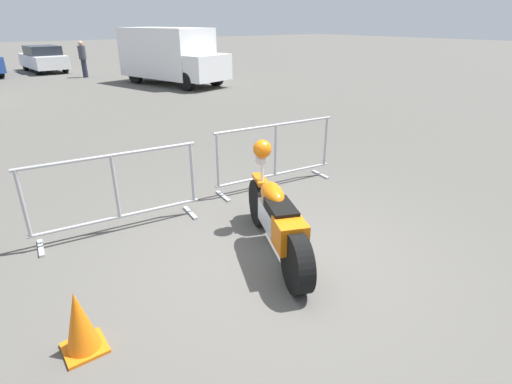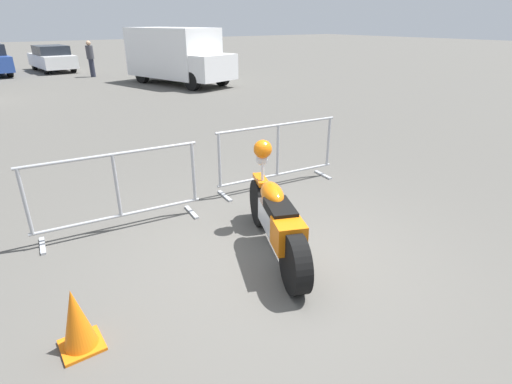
# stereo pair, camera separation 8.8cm
# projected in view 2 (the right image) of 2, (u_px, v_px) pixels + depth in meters

# --- Properties ---
(ground_plane) EXTENTS (120.00, 120.00, 0.00)m
(ground_plane) POSITION_uv_depth(u_px,v_px,m) (274.00, 260.00, 4.69)
(ground_plane) COLOR #54514C
(motorcycle) EXTENTS (0.99, 2.05, 1.22)m
(motorcycle) POSITION_uv_depth(u_px,v_px,m) (276.00, 217.00, 4.68)
(motorcycle) COLOR black
(motorcycle) RESTS_ON ground
(crowd_barrier_near) EXTENTS (2.19, 0.66, 1.07)m
(crowd_barrier_near) POSITION_uv_depth(u_px,v_px,m) (118.00, 191.00, 5.18)
(crowd_barrier_near) COLOR #9EA0A5
(crowd_barrier_near) RESTS_ON ground
(crowd_barrier_far) EXTENTS (2.19, 0.66, 1.07)m
(crowd_barrier_far) POSITION_uv_depth(u_px,v_px,m) (278.00, 155.00, 6.59)
(crowd_barrier_far) COLOR #9EA0A5
(crowd_barrier_far) RESTS_ON ground
(delivery_van) EXTENTS (3.19, 5.34, 2.31)m
(delivery_van) POSITION_uv_depth(u_px,v_px,m) (176.00, 54.00, 17.15)
(delivery_van) COLOR white
(delivery_van) RESTS_ON ground
(parked_car_white) EXTENTS (1.87, 4.06, 1.35)m
(parked_car_white) POSITION_uv_depth(u_px,v_px,m) (52.00, 58.00, 21.79)
(parked_car_white) COLOR white
(parked_car_white) RESTS_ON ground
(pedestrian) EXTENTS (0.42, 0.42, 1.69)m
(pedestrian) POSITION_uv_depth(u_px,v_px,m) (90.00, 57.00, 19.47)
(pedestrian) COLOR #262838
(pedestrian) RESTS_ON ground
(planter_island) EXTENTS (4.35, 4.35, 1.21)m
(planter_island) POSITION_uv_depth(u_px,v_px,m) (182.00, 68.00, 20.29)
(planter_island) COLOR #ADA89E
(planter_island) RESTS_ON ground
(traffic_cone) EXTENTS (0.34, 0.34, 0.59)m
(traffic_cone) POSITION_uv_depth(u_px,v_px,m) (76.00, 320.00, 3.34)
(traffic_cone) COLOR orange
(traffic_cone) RESTS_ON ground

